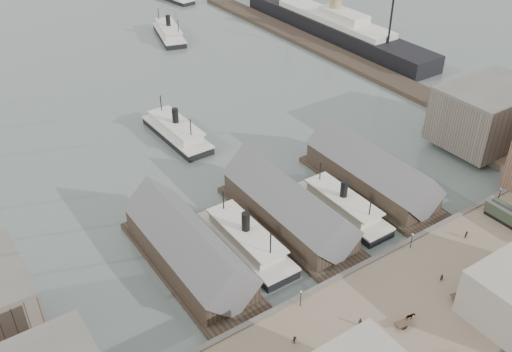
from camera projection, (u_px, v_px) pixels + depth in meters
ground at (335, 263)px, 121.49m from camera, size 900.00×900.00×0.00m
quay at (405, 319)px, 107.13m from camera, size 180.00×30.00×2.00m
seawall at (352, 273)px, 117.27m from camera, size 180.00×1.20×2.30m
east_wharf at (335, 54)px, 219.91m from camera, size 10.00×180.00×1.60m
ferry_shed_west at (188, 249)px, 118.37m from camera, size 14.00×42.00×12.60m
ferry_shed_center at (288, 207)px, 130.60m from camera, size 14.00×42.00×12.60m
ferry_shed_east at (371, 172)px, 142.83m from camera, size 14.00×42.00×12.60m
warehouse_east_back at (488, 115)px, 158.62m from camera, size 28.00×20.00×15.00m
lamp_post_near_w at (301, 296)px, 107.01m from camera, size 0.44×0.44×3.92m
lamp_post_near_e at (412, 238)px, 121.13m from camera, size 0.44×0.44×3.92m
lamp_post_far_e at (500, 193)px, 135.24m from camera, size 0.44×0.44×3.92m
ferry_docked_west at (246, 240)px, 124.30m from camera, size 8.50×28.35×10.12m
ferry_docked_east at (342, 205)px, 135.11m from camera, size 8.09×26.95×9.63m
ferry_open_near at (177, 131)px, 165.44m from camera, size 9.07×28.51×10.12m
ferry_open_mid at (169, 32)px, 236.21m from camera, size 15.64×29.75×10.18m
ocean_steamer at (334, 26)px, 236.45m from camera, size 14.29×104.45×20.89m
tram at (507, 215)px, 128.95m from camera, size 2.98×11.01×3.90m
horse_cart_center at (407, 320)px, 104.62m from camera, size 4.92×1.90×1.51m
horse_cart_right at (462, 291)px, 110.69m from camera, size 4.79×2.60×1.54m
pedestrian_2 at (295, 340)px, 100.55m from camera, size 1.08×0.63×1.67m
pedestrian_3 at (378, 348)px, 99.18m from camera, size 0.93×0.94×1.59m
pedestrian_4 at (360, 322)px, 103.96m from camera, size 0.99×0.98×1.73m
pedestrian_5 at (442, 278)px, 113.66m from camera, size 0.80×0.78×1.77m
pedestrian_6 at (467, 235)px, 125.01m from camera, size 0.88×0.71×1.73m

